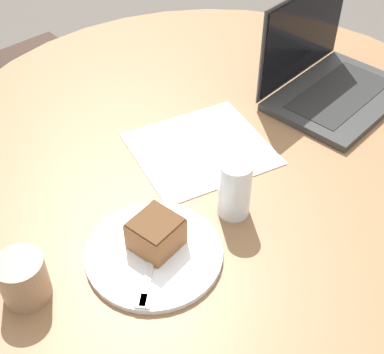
# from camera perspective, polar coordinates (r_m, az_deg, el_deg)

# --- Properties ---
(ground_plane) EXTENTS (12.00, 12.00, 0.00)m
(ground_plane) POSITION_cam_1_polar(r_m,az_deg,el_deg) (1.76, 2.32, -14.07)
(ground_plane) COLOR #4C4742
(dining_table) EXTENTS (1.34, 1.34, 0.70)m
(dining_table) POSITION_cam_1_polar(r_m,az_deg,el_deg) (1.31, 3.04, 0.30)
(dining_table) COLOR brown
(dining_table) RESTS_ON ground_plane
(chair) EXTENTS (0.57, 0.57, 0.90)m
(chair) POSITION_cam_1_polar(r_m,az_deg,el_deg) (2.03, -18.85, 10.47)
(chair) COLOR black
(chair) RESTS_ON ground_plane
(paper_document) EXTENTS (0.34, 0.32, 0.00)m
(paper_document) POSITION_cam_1_polar(r_m,az_deg,el_deg) (1.21, 0.96, 3.02)
(paper_document) COLOR white
(paper_document) RESTS_ON dining_table
(plate) EXTENTS (0.25, 0.25, 0.01)m
(plate) POSITION_cam_1_polar(r_m,az_deg,el_deg) (0.99, -4.05, -8.14)
(plate) COLOR silver
(plate) RESTS_ON dining_table
(cake_slice) EXTENTS (0.11, 0.11, 0.06)m
(cake_slice) POSITION_cam_1_polar(r_m,az_deg,el_deg) (0.97, -3.88, -6.01)
(cake_slice) COLOR brown
(cake_slice) RESTS_ON plate
(fork) EXTENTS (0.08, 0.17, 0.00)m
(fork) POSITION_cam_1_polar(r_m,az_deg,el_deg) (0.95, -4.66, -10.39)
(fork) COLOR silver
(fork) RESTS_ON plate
(coffee_glass) EXTENTS (0.08, 0.08, 0.09)m
(coffee_glass) POSITION_cam_1_polar(r_m,az_deg,el_deg) (0.95, -17.57, -10.28)
(coffee_glass) COLOR #997556
(coffee_glass) RESTS_ON dining_table
(water_glass) EXTENTS (0.06, 0.06, 0.12)m
(water_glass) POSITION_cam_1_polar(r_m,az_deg,el_deg) (1.03, 4.58, -1.25)
(water_glass) COLOR silver
(water_glass) RESTS_ON dining_table
(laptop) EXTENTS (0.43, 0.40, 0.26)m
(laptop) POSITION_cam_1_polar(r_m,az_deg,el_deg) (1.40, 14.43, 10.07)
(laptop) COLOR #2D2D2D
(laptop) RESTS_ON dining_table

